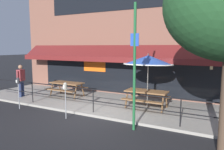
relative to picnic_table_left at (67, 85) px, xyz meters
name	(u,v)px	position (x,y,z in m)	size (l,w,h in m)	color
ground_plane	(89,117)	(2.81, -2.08, -0.71)	(120.00, 120.00, 0.00)	#232326
patio_deck	(113,104)	(2.81, -0.08, -0.66)	(15.00, 4.00, 0.10)	#9E998E
restaurant_building	(131,27)	(2.81, 2.15, 3.13)	(15.00, 1.60, 7.73)	brown
patio_railing	(93,96)	(2.81, -1.78, 0.09)	(13.84, 0.04, 0.97)	black
picnic_table_left	(67,85)	(0.00, 0.00, 0.00)	(1.80, 1.42, 0.76)	brown
picnic_table_centre	(146,94)	(4.51, -0.15, 0.00)	(1.80, 1.42, 0.76)	brown
patio_umbrella_centre	(148,60)	(4.51, 0.00, 1.47)	(2.14, 2.14, 2.38)	#B7B2A8
pedestrian_walking	(21,79)	(-2.13, -1.18, 0.35)	(0.32, 0.61, 1.71)	navy
parking_meter_near	(18,84)	(-0.56, -2.62, 0.44)	(0.15, 0.16, 1.42)	gray
parking_meter_far	(65,90)	(2.15, -2.70, 0.44)	(0.15, 0.16, 1.42)	gray
street_sign_pole	(134,67)	(4.89, -2.53, 1.42)	(0.28, 0.09, 4.14)	#1E6033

